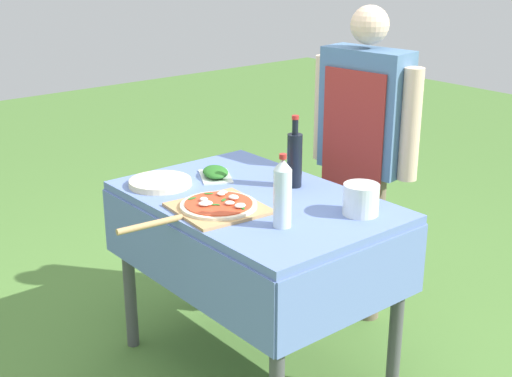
{
  "coord_description": "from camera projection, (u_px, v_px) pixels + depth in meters",
  "views": [
    {
      "loc": [
        2.08,
        -1.71,
        1.79
      ],
      "look_at": [
        0.01,
        0.0,
        0.84
      ],
      "focal_mm": 50.0,
      "sensor_mm": 36.0,
      "label": 1
    }
  ],
  "objects": [
    {
      "name": "oil_bottle",
      "position": [
        295.0,
        159.0,
        2.95
      ],
      "size": [
        0.06,
        0.06,
        0.31
      ],
      "color": "black",
      "rests_on": "prep_table"
    },
    {
      "name": "water_bottle",
      "position": [
        282.0,
        193.0,
        2.54
      ],
      "size": [
        0.07,
        0.07,
        0.27
      ],
      "color": "silver",
      "rests_on": "prep_table"
    },
    {
      "name": "herb_container",
      "position": [
        215.0,
        173.0,
        3.1
      ],
      "size": [
        0.24,
        0.21,
        0.04
      ],
      "rotation": [
        0.0,
        0.0,
        -0.49
      ],
      "color": "silver",
      "rests_on": "prep_table"
    },
    {
      "name": "ground_plane",
      "position": [
        255.0,
        367.0,
        3.14
      ],
      "size": [
        12.0,
        12.0,
        0.0
      ],
      "primitive_type": "plane",
      "color": "#517F38"
    },
    {
      "name": "prep_table",
      "position": [
        255.0,
        225.0,
        2.91
      ],
      "size": [
        1.15,
        0.77,
        0.8
      ],
      "color": "#607AB7",
      "rests_on": "ground"
    },
    {
      "name": "person_cook",
      "position": [
        363.0,
        141.0,
        3.31
      ],
      "size": [
        0.56,
        0.23,
        1.51
      ],
      "rotation": [
        0.0,
        0.0,
        3.28
      ],
      "color": "#70604C",
      "rests_on": "ground"
    },
    {
      "name": "pizza_on_peel",
      "position": [
        216.0,
        207.0,
        2.73
      ],
      "size": [
        0.35,
        0.6,
        0.05
      ],
      "rotation": [
        0.0,
        0.0,
        -0.1
      ],
      "color": "tan",
      "rests_on": "prep_table"
    },
    {
      "name": "mixing_tub",
      "position": [
        361.0,
        199.0,
        2.68
      ],
      "size": [
        0.14,
        0.14,
        0.12
      ],
      "primitive_type": "cylinder",
      "color": "silver",
      "rests_on": "prep_table"
    },
    {
      "name": "plate_stack",
      "position": [
        160.0,
        182.0,
        3.0
      ],
      "size": [
        0.27,
        0.27,
        0.02
      ],
      "color": "beige",
      "rests_on": "prep_table"
    }
  ]
}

